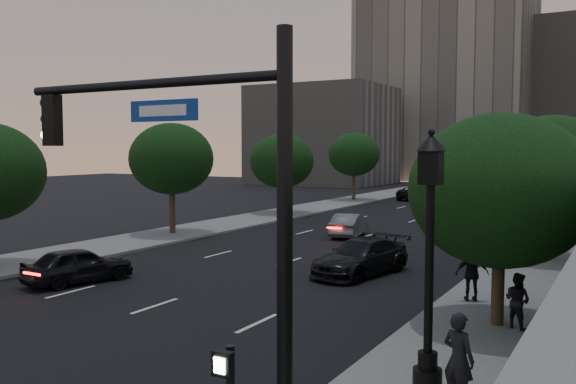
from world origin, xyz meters
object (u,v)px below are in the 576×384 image
Objects in this scene: street_lamp at (429,276)px; sedan_far_left at (416,193)px; sedan_mid_left at (349,225)px; pedestrian_b at (517,300)px; sedan_near_left at (78,265)px; traffic_signal_mast at (225,248)px; sedan_near_right at (361,257)px; pedestrian_c at (472,273)px; pedestrian_a at (459,359)px; sedan_far_right at (526,203)px.

sedan_far_left is at bearing 108.08° from street_lamp.
sedan_mid_left is 18.97m from pedestrian_b.
street_lamp is 1.34× the size of sedan_near_left.
sedan_near_right is (-4.11, 15.30, -2.93)m from traffic_signal_mast.
sedan_near_right is at bearing -52.27° from pedestrian_c.
sedan_near_right is at bearing 105.03° from traffic_signal_mast.
sedan_far_left is at bearing -50.36° from pedestrian_a.
traffic_signal_mast is at bearing -92.91° from sedan_far_right.
sedan_far_left is at bearing 104.59° from traffic_signal_mast.
traffic_signal_mast is 1.67× the size of sedan_mid_left.
sedan_near_right is at bearing 119.08° from street_lamp.
pedestrian_b is 0.86× the size of pedestrian_c.
pedestrian_a is at bearing 76.26° from pedestrian_c.
street_lamp is 15.69m from sedan_near_left.
sedan_far_right is (10.94, 36.46, -0.02)m from sedan_near_left.
traffic_signal_mast is 1.25× the size of street_lamp.
pedestrian_c is (-1.83, 2.51, 0.13)m from pedestrian_b.
street_lamp is 3.06× the size of pedestrian_c.
sedan_mid_left is 21.05m from sedan_far_right.
sedan_near_left is 15.93m from pedestrian_b.
street_lamp is 1.70m from pedestrian_a.
sedan_far_left is 44.39m from pedestrian_b.
pedestrian_a is at bearing -16.70° from street_lamp.
street_lamp is 3.00× the size of pedestrian_a.
sedan_near_left is at bearing 164.55° from street_lamp.
pedestrian_a is at bearing 111.35° from sedan_far_left.
sedan_near_left is at bearing 31.96° from pedestrian_b.
traffic_signal_mast is at bearing -63.47° from sedan_near_right.
sedan_far_left reaches higher than sedan_near_left.
sedan_mid_left is 23.93m from pedestrian_a.
traffic_signal_mast reaches higher than sedan_far_left.
sedan_far_right is at bearing 92.64° from traffic_signal_mast.
sedan_far_left is at bearing -74.37° from sedan_near_left.
sedan_near_right reaches higher than sedan_far_left.
sedan_near_left is 1.00× the size of sedan_mid_left.
sedan_far_left is 41.39m from pedestrian_c.
sedan_near_left is at bearing 93.11° from sedan_far_left.
pedestrian_b reaches higher than sedan_far_left.
pedestrian_a is (11.61, -20.92, 0.40)m from sedan_mid_left.
sedan_mid_left is 2.24× the size of pedestrian_a.
sedan_near_left reaches higher than sedan_mid_left.
sedan_far_right is (-2.07, 44.93, -2.99)m from traffic_signal_mast.
street_lamp is 3.55× the size of pedestrian_b.
sedan_far_left is at bearing 115.91° from sedan_near_right.
street_lamp is 1.39× the size of sedan_far_right.
sedan_mid_left is (4.08, 16.57, -0.02)m from sedan_near_left.
street_lamp is at bearing -89.83° from sedan_far_right.
sedan_far_left is (-13.40, 51.46, -2.94)m from traffic_signal_mast.
traffic_signal_mast reaches higher than pedestrian_a.
pedestrian_c is (14.39, -38.81, 0.34)m from sedan_far_left.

